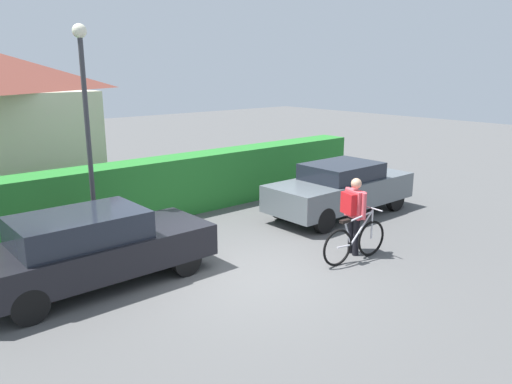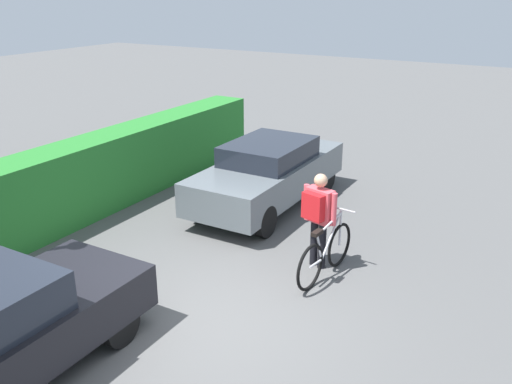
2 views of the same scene
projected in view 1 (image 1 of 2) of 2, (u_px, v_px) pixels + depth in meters
ground_plane at (247, 275)px, 9.40m from camera, size 60.00×60.00×0.00m
hedge_row at (135, 193)px, 12.45m from camera, size 15.10×0.90×1.53m
parked_car_near at (93, 247)px, 8.79m from camera, size 4.15×1.60×1.37m
parked_car_far at (341, 188)px, 13.06m from camera, size 4.26×1.65×1.40m
bicycle at (355, 241)px, 9.99m from camera, size 1.71×0.50×1.04m
person_rider at (354, 209)px, 10.20m from camera, size 0.44×0.64×1.63m
street_lamp at (86, 111)px, 9.94m from camera, size 0.28×0.28×4.64m
fire_hydrant at (81, 236)px, 10.30m from camera, size 0.20×0.20×0.81m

